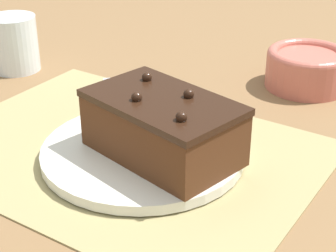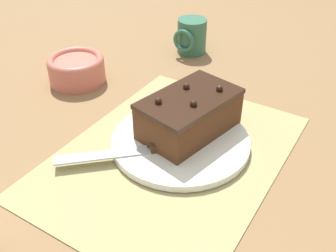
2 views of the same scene
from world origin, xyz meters
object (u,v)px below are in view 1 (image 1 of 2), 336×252
Objects in this scene: serving_knife at (119,121)px; drinking_glass at (14,44)px; cake_plate at (143,152)px; small_bowl at (307,67)px; chocolate_cake at (163,126)px.

serving_knife is 0.30m from drinking_glass.
small_bowl is (-0.08, -0.31, 0.02)m from cake_plate.
small_bowl is at bearing -155.74° from drinking_glass.
drinking_glass is (0.28, -0.09, 0.02)m from serving_knife.
serving_knife is at bearing -28.48° from cake_plate.
cake_plate is at bearing 75.31° from small_bowl.
chocolate_cake reaches higher than small_bowl.
serving_knife reaches higher than cake_plate.
chocolate_cake is (-0.03, -0.00, 0.04)m from cake_plate.
chocolate_cake is 1.56× the size of small_bowl.
chocolate_cake reaches higher than serving_knife.
cake_plate is 0.07m from serving_knife.
small_bowl is at bearing 20.81° from serving_knife.
chocolate_cake is 0.39m from drinking_glass.
serving_knife is (0.06, -0.03, 0.01)m from cake_plate.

